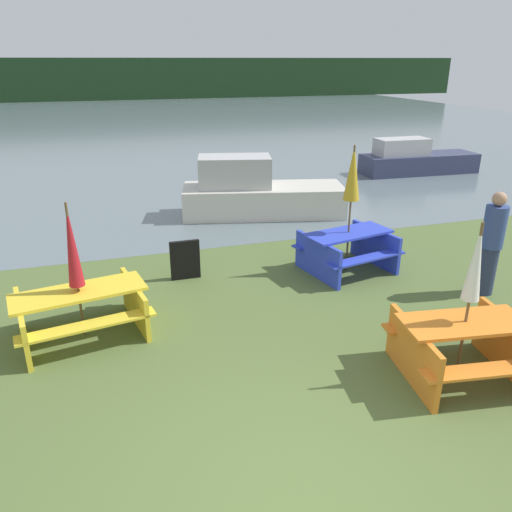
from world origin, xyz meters
name	(u,v)px	position (x,y,z in m)	size (l,w,h in m)	color
ground_plane	(302,501)	(0.00, 0.00, 0.00)	(60.00, 60.00, 0.00)	#516633
water	(119,122)	(0.00, 31.83, 0.00)	(60.00, 50.00, 0.00)	slate
far_treeline	(106,79)	(0.00, 51.83, 2.00)	(80.00, 1.60, 4.00)	#193319
picnic_table_orange	(462,344)	(2.69, 1.26, 0.47)	(1.78, 1.60, 0.80)	orange
picnic_table_yellow	(81,308)	(-1.98, 3.80, 0.45)	(2.10, 1.70, 0.72)	yellow
picnic_table_blue	(347,248)	(2.91, 4.86, 0.47)	(1.92, 1.69, 0.79)	blue
umbrella_white	(476,264)	(2.69, 1.26, 1.57)	(0.22, 0.22, 2.10)	brown
umbrella_crimson	(72,246)	(-1.98, 3.80, 1.42)	(0.23, 0.23, 2.05)	brown
umbrella_gold	(353,174)	(2.91, 4.86, 1.90)	(0.30, 0.30, 2.43)	brown
boat	(257,194)	(2.37, 8.96, 0.57)	(4.40, 2.36, 1.56)	beige
boat_second	(415,160)	(9.39, 12.22, 0.47)	(4.26, 1.46, 1.27)	#333856
person	(491,244)	(4.76, 3.21, 0.92)	(0.37, 0.37, 1.83)	#283351
signboard	(185,260)	(-0.15, 5.39, 0.38)	(0.55, 0.08, 0.75)	black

